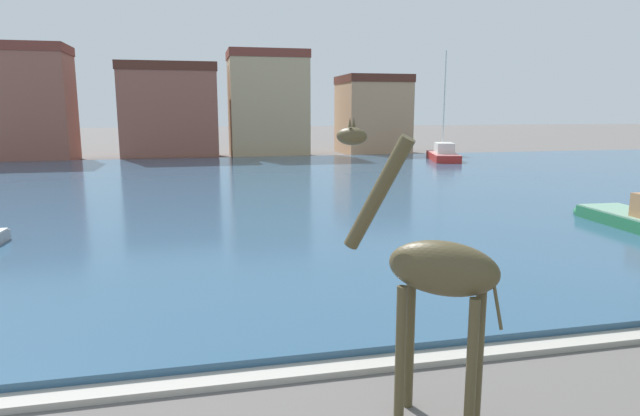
# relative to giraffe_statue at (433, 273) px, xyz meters

# --- Properties ---
(harbor_water) EXTENTS (89.80, 41.78, 0.27)m
(harbor_water) POSITION_rel_giraffe_statue_xyz_m (-0.72, 22.90, -2.17)
(harbor_water) COLOR #2D5170
(harbor_water) RESTS_ON ground
(quay_edge_coping) EXTENTS (89.80, 0.50, 0.12)m
(quay_edge_coping) POSITION_rel_giraffe_statue_xyz_m (-0.72, 1.77, -2.25)
(quay_edge_coping) COLOR #ADA89E
(quay_edge_coping) RESTS_ON ground
(giraffe_statue) EXTENTS (2.17, 2.00, 4.52)m
(giraffe_statue) POSITION_rel_giraffe_statue_xyz_m (0.00, 0.00, 0.00)
(giraffe_statue) COLOR #4C4228
(giraffe_statue) RESTS_ON ground
(sailboat_red) EXTENTS (3.82, 7.35, 9.56)m
(sailboat_red) POSITION_rel_giraffe_statue_xyz_m (17.78, 37.15, -1.68)
(sailboat_red) COLOR red
(sailboat_red) RESTS_ON ground
(townhouse_wide_warehouse) EXTENTS (8.26, 5.40, 10.20)m
(townhouse_wide_warehouse) POSITION_rel_giraffe_statue_xyz_m (-18.03, 46.06, 2.81)
(townhouse_wide_warehouse) COLOR #8E5142
(townhouse_wide_warehouse) RESTS_ON ground
(townhouse_corner_house) EXTENTS (8.88, 6.26, 8.86)m
(townhouse_corner_house) POSITION_rel_giraffe_statue_xyz_m (-5.59, 47.05, 2.14)
(townhouse_corner_house) COLOR #8E5142
(townhouse_corner_house) RESTS_ON ground
(townhouse_tall_gabled) EXTENTS (7.64, 5.62, 10.22)m
(townhouse_tall_gabled) POSITION_rel_giraffe_statue_xyz_m (3.77, 47.28, 2.82)
(townhouse_tall_gabled) COLOR tan
(townhouse_tall_gabled) RESTS_ON ground
(townhouse_end_terrace) EXTENTS (6.77, 7.04, 8.13)m
(townhouse_end_terrace) POSITION_rel_giraffe_statue_xyz_m (15.19, 49.00, 1.77)
(townhouse_end_terrace) COLOR tan
(townhouse_end_terrace) RESTS_ON ground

